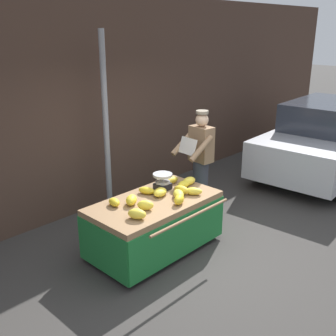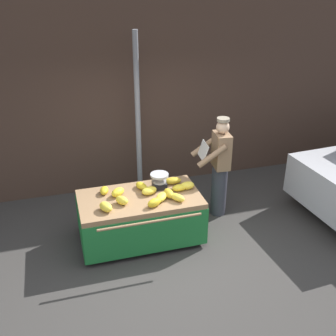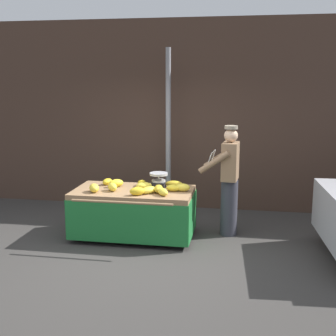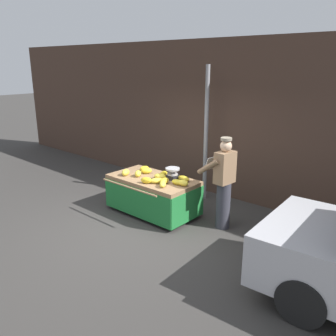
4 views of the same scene
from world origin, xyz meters
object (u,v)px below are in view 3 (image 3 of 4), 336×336
at_px(street_pole, 168,133).
at_px(banana_bunch_1, 112,187).
at_px(banana_cart, 133,203).
at_px(vendor_person, 229,180).
at_px(weighing_scale, 159,180).
at_px(banana_bunch_9, 144,186).
at_px(banana_bunch_4, 159,189).
at_px(banana_bunch_12, 183,187).
at_px(banana_bunch_0, 116,183).
at_px(banana_bunch_11, 142,183).
at_px(banana_bunch_2, 94,188).
at_px(banana_bunch_7, 107,182).
at_px(banana_bunch_3, 174,188).
at_px(banana_bunch_10, 149,190).
at_px(banana_bunch_6, 163,192).
at_px(banana_bunch_8, 137,191).
at_px(banana_bunch_5, 174,184).

height_order(street_pole, banana_bunch_1, street_pole).
height_order(banana_cart, vendor_person, vendor_person).
relative_size(weighing_scale, banana_bunch_9, 1.14).
height_order(banana_bunch_4, banana_bunch_12, banana_bunch_4).
xyz_separation_m(banana_bunch_0, banana_bunch_11, (0.38, 0.11, -0.01)).
bearing_deg(weighing_scale, banana_cart, -151.42).
xyz_separation_m(weighing_scale, banana_bunch_2, (-0.89, -0.44, -0.05)).
bearing_deg(banana_bunch_7, banana_bunch_3, -11.82).
xyz_separation_m(banana_bunch_0, banana_bunch_10, (0.59, -0.30, -0.01)).
distance_m(banana_bunch_10, vendor_person, 1.27).
relative_size(banana_cart, weighing_scale, 6.51).
height_order(banana_bunch_0, banana_bunch_6, banana_bunch_0).
distance_m(banana_bunch_7, banana_bunch_8, 0.85).
bearing_deg(banana_bunch_0, banana_bunch_4, -18.53).
bearing_deg(banana_bunch_7, vendor_person, 3.75).
distance_m(banana_bunch_1, banana_bunch_6, 0.80).
bearing_deg(banana_bunch_0, banana_bunch_2, -122.46).
relative_size(banana_bunch_8, banana_bunch_12, 1.00).
bearing_deg(banana_bunch_5, banana_cart, -156.22).
bearing_deg(banana_bunch_1, banana_bunch_2, -155.42).
xyz_separation_m(banana_bunch_6, banana_bunch_11, (-0.42, 0.50, -0.00)).
distance_m(banana_bunch_2, banana_bunch_3, 1.19).
bearing_deg(weighing_scale, banana_bunch_1, -153.29).
height_order(banana_bunch_5, banana_bunch_8, banana_bunch_8).
relative_size(banana_bunch_1, banana_bunch_10, 0.80).
height_order(banana_bunch_1, banana_bunch_9, banana_bunch_1).
bearing_deg(banana_bunch_0, street_pole, 64.31).
xyz_separation_m(banana_bunch_5, banana_bunch_8, (-0.45, -0.58, 0.01)).
xyz_separation_m(street_pole, banana_bunch_11, (-0.22, -1.14, -0.67)).
xyz_separation_m(banana_bunch_3, banana_bunch_7, (-1.11, 0.23, 0.00)).
height_order(banana_bunch_1, banana_bunch_11, banana_bunch_1).
bearing_deg(banana_bunch_12, banana_bunch_10, -155.27).
height_order(banana_bunch_0, banana_bunch_3, banana_bunch_0).
distance_m(street_pole, weighing_scale, 1.32).
xyz_separation_m(banana_bunch_1, banana_bunch_9, (0.44, 0.18, -0.01)).
bearing_deg(banana_bunch_9, weighing_scale, 36.10).
relative_size(banana_bunch_11, vendor_person, 0.14).
bearing_deg(banana_cart, banana_bunch_4, -15.84).
height_order(weighing_scale, banana_bunch_1, weighing_scale).
bearing_deg(banana_bunch_9, banana_bunch_12, -1.26).
bearing_deg(banana_bunch_1, banana_bunch_4, 1.02).
bearing_deg(weighing_scale, banana_bunch_12, -21.76).
distance_m(weighing_scale, banana_bunch_10, 0.39).
bearing_deg(vendor_person, banana_bunch_2, -162.44).
distance_m(banana_bunch_8, banana_bunch_9, 0.37).
relative_size(banana_bunch_9, banana_bunch_11, 1.03).
height_order(weighing_scale, banana_bunch_10, weighing_scale).
bearing_deg(banana_bunch_8, banana_bunch_3, 35.12).
xyz_separation_m(banana_bunch_2, vendor_person, (1.95, 0.62, 0.06)).
distance_m(street_pole, vendor_person, 1.61).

